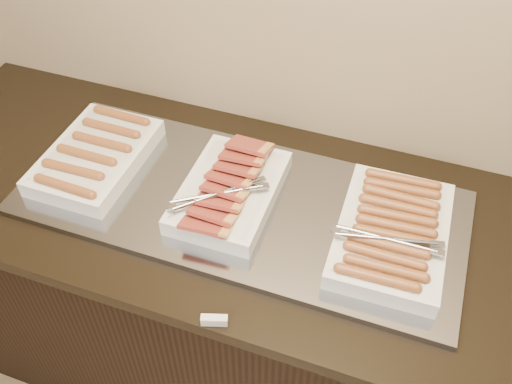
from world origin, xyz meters
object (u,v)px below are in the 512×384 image
Objects in this scene: counter at (240,297)px; dish_center at (229,190)px; dish_right at (392,233)px; warming_tray at (239,203)px; dish_left at (96,156)px.

dish_center reaches higher than counter.
dish_center is 0.43m from dish_right.
warming_tray is 0.41m from dish_right.
counter is 5.49× the size of dish_left.
counter is 5.37× the size of dish_center.
dish_center is at bearing -171.79° from warming_tray.
dish_left is 0.93× the size of dish_right.
warming_tray is at bearing 0.13° from dish_left.
dish_right is (0.84, -0.00, 0.00)m from dish_left.
counter is at bearing 180.00° from warming_tray.
dish_left is 0.84m from dish_right.
dish_left is (-0.44, 0.00, 0.04)m from warming_tray.
warming_tray is 0.44m from dish_left.
dish_right reaches higher than warming_tray.
dish_left is (-0.43, 0.00, 0.50)m from counter.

